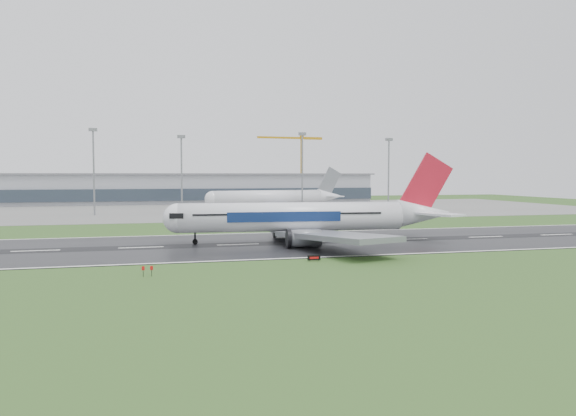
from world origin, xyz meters
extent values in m
plane|color=#2A4D1C|center=(0.00, 0.00, 0.00)|extent=(520.00, 520.00, 0.00)
cube|color=black|center=(0.00, 0.00, 0.05)|extent=(400.00, 45.00, 0.10)
cube|color=slate|center=(0.00, 125.00, 0.04)|extent=(400.00, 130.00, 0.08)
cube|color=#90939B|center=(0.00, 185.00, 7.50)|extent=(240.00, 36.00, 15.00)
cylinder|color=gray|center=(-17.60, 100.00, 15.47)|extent=(0.64, 0.64, 30.95)
cylinder|color=gray|center=(14.30, 100.00, 14.47)|extent=(0.64, 0.64, 28.94)
cylinder|color=gray|center=(62.35, 100.00, 15.43)|extent=(0.64, 0.64, 30.86)
cylinder|color=gray|center=(100.14, 100.00, 14.61)|extent=(0.64, 0.64, 29.22)
camera|label=1|loc=(1.28, -117.09, 14.91)|focal=34.75mm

